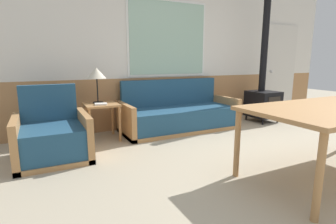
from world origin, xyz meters
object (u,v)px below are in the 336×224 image
table_lamp (97,74)px  wood_stove (263,94)px  armchair (53,138)px  side_table (102,110)px  couch (179,116)px

table_lamp → wood_stove: wood_stove is taller
armchair → wood_stove: wood_stove is taller
side_table → wood_stove: wood_stove is taller
wood_stove → couch: bearing=174.7°
table_lamp → wood_stove: (3.22, -0.26, -0.45)m
side_table → wood_stove: size_ratio=0.23×
armchair → wood_stove: size_ratio=0.37×
couch → armchair: armchair is taller
armchair → table_lamp: bearing=39.5°
side_table → table_lamp: bearing=108.5°
side_table → table_lamp: 0.56m
couch → side_table: couch is taller
armchair → side_table: bearing=34.2°
table_lamp → wood_stove: 3.26m
couch → wood_stove: size_ratio=0.84×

